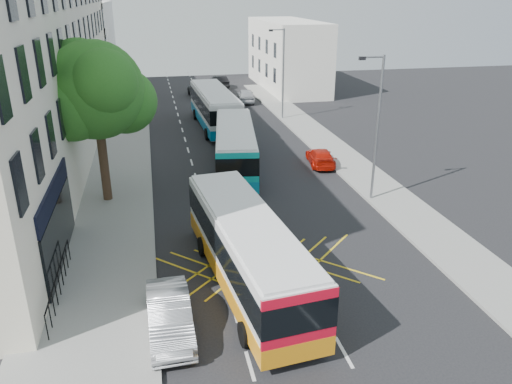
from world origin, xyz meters
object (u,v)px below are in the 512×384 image
bus_near (247,250)px  bus_mid (235,147)px  red_hatchback (320,157)px  distant_car_grey (201,91)px  bus_far (215,108)px  street_tree (95,91)px  distant_car_silver (246,96)px  distant_car_dark (219,82)px  lamp_near (376,122)px  parked_car_silver (170,315)px  lamp_far (282,69)px

bus_near → bus_mid: 14.20m
red_hatchback → distant_car_grey: bearing=-69.9°
red_hatchback → distant_car_grey: (-5.54, 25.74, 0.11)m
bus_far → red_hatchback: size_ratio=3.02×
street_tree → distant_car_silver: size_ratio=2.06×
street_tree → red_hatchback: street_tree is taller
red_hatchback → distant_car_dark: (-2.62, 31.31, 0.14)m
distant_car_grey → distant_car_dark: distant_car_dark is taller
lamp_near → parked_car_silver: (-11.80, -9.71, -3.92)m
bus_near → distant_car_grey: size_ratio=2.28×
street_tree → bus_mid: bearing=25.5°
distant_car_silver → street_tree: bearing=68.9°
lamp_far → distant_car_dark: bearing=100.4°
parked_car_silver → distant_car_silver: size_ratio=0.99×
bus_far → parked_car_silver: (-5.33, -28.18, -1.04)m
street_tree → bus_mid: (8.08, 3.86, -4.71)m
red_hatchback → bus_far: bearing=-56.0°
street_tree → bus_near: street_tree is taller
bus_near → red_hatchback: bus_near is taller
bus_near → lamp_far: bearing=66.3°
red_hatchback → bus_mid: bearing=6.4°
distant_car_dark → distant_car_grey: bearing=55.5°
bus_far → parked_car_silver: 28.70m
lamp_near → bus_far: bearing=109.3°
red_hatchback → lamp_near: bearing=103.9°
lamp_far → bus_far: bearing=-166.6°
bus_far → distant_car_silver: size_ratio=2.76×
parked_car_silver → distant_car_grey: bearing=81.0°
lamp_far → red_hatchback: lamp_far is taller
lamp_near → parked_car_silver: bearing=-140.5°
distant_car_silver → distant_car_dark: (-1.52, 9.62, -0.02)m
bus_near → distant_car_silver: (6.75, 35.60, -0.87)m
bus_mid → bus_near: bearing=-89.5°
lamp_far → parked_car_silver: lamp_far is taller
distant_car_grey → bus_near: bearing=-100.8°
street_tree → distant_car_silver: street_tree is taller
distant_car_grey → distant_car_dark: bearing=54.9°
bus_near → bus_mid: (1.92, 14.07, -0.02)m
bus_near → red_hatchback: (7.85, 13.91, -1.03)m
street_tree → lamp_near: size_ratio=1.10×
street_tree → bus_far: 18.14m
distant_car_dark → bus_near: bearing=76.6°
distant_car_grey → red_hatchback: bearing=-85.3°
bus_mid → parked_car_silver: (-5.17, -16.54, -0.89)m
red_hatchback → distant_car_dark: bearing=-77.3°
lamp_far → parked_car_silver: 32.21m
lamp_far → red_hatchback: bearing=-93.0°
parked_car_silver → distant_car_silver: distant_car_silver is taller
bus_mid → distant_car_grey: (0.39, 25.57, -0.91)m
lamp_near → red_hatchback: lamp_near is taller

